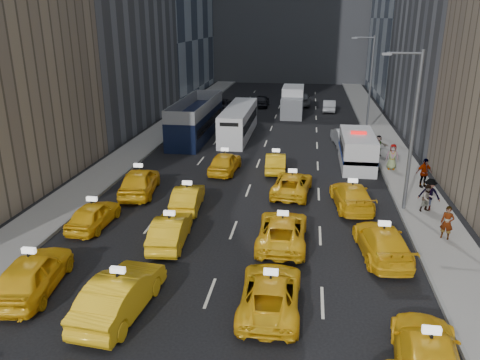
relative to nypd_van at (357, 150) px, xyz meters
The scene contains 36 objects.
ground 21.79m from the nypd_van, 109.72° to the right, with size 160.00×160.00×0.00m, color black.
sidewalk_west 18.44m from the nypd_van, 165.78° to the left, with size 3.00×90.00×0.15m, color gray.
sidewalk_east 5.63m from the nypd_van, 55.07° to the left, with size 3.00×90.00×0.15m, color gray.
curb_west 17.04m from the nypd_van, 164.58° to the left, with size 0.15×90.00×0.18m, color slate.
curb_east 4.96m from the nypd_van, 69.31° to the left, with size 0.15×90.00×0.18m, color slate.
streetlight_near 9.44m from the nypd_van, 77.76° to the right, with size 2.15×0.22×9.00m.
streetlight_far 12.25m from the nypd_van, 80.93° to the left, with size 2.15×0.22×9.00m.
taxi_4 24.16m from the nypd_van, 126.66° to the right, with size 1.93×4.79×1.63m, color yellow.
taxi_5 22.78m from the nypd_van, 117.07° to the right, with size 1.71×4.91×1.62m, color yellow.
taxi_6 19.76m from the nypd_van, 104.19° to the right, with size 2.25×4.87×1.35m, color yellow.
taxi_7 21.99m from the nypd_van, 89.36° to the right, with size 2.01×4.94×1.43m, color yellow.
taxi_8 19.75m from the nypd_van, 138.27° to the right, with size 1.62×4.02×1.37m, color yellow.
taxi_9 17.67m from the nypd_van, 125.10° to the right, with size 1.49×4.27×1.41m, color yellow.
taxi_10 14.44m from the nypd_van, 109.11° to the right, with size 2.32×5.04×1.40m, color yellow.
taxi_11 14.27m from the nypd_van, 90.22° to the right, with size 2.02×4.97×1.44m, color yellow.
taxi_12 16.19m from the nypd_van, 150.05° to the right, with size 1.97×4.90×1.67m, color yellow.
taxi_13 14.45m from the nypd_van, 136.22° to the right, with size 1.46×4.18×1.38m, color yellow.
taxi_14 8.11m from the nypd_van, 124.06° to the right, with size 2.20×4.76×1.32m, color yellow.
taxi_15 8.44m from the nypd_van, 96.82° to the right, with size 2.01×4.93×1.43m, color yellow.
taxi_16 9.95m from the nypd_van, 162.50° to the right, with size 1.75×4.35×1.48m, color yellow.
taxi_17 6.31m from the nypd_van, 159.82° to the right, with size 1.41×4.03×1.33m, color yellow.
nypd_van is the anchor object (origin of this frame).
double_decker 15.60m from the nypd_van, 153.40° to the left, with size 3.41×12.02×3.46m.
city_bus 12.79m from the nypd_van, 142.19° to the left, with size 2.59×10.77×2.76m.
box_truck 19.50m from the nypd_van, 106.56° to the left, with size 2.75×6.95×3.12m.
misc_car_0 6.01m from the nypd_van, 95.59° to the left, with size 1.60×4.59×1.51m, color #A4A8AC.
misc_car_1 24.02m from the nypd_van, 125.09° to the left, with size 2.52×5.47×1.52m, color black.
misc_car_2 25.57m from the nypd_van, 100.44° to the left, with size 2.16×5.31×1.54m, color slate.
misc_car_3 25.33m from the nypd_van, 112.13° to the left, with size 1.72×4.28×1.46m, color black.
misc_car_4 21.65m from the nypd_van, 93.45° to the left, with size 1.43×4.10×1.35m, color #A2A6AA.
pedestrian_0 12.64m from the nypd_van, 74.92° to the right, with size 0.62×0.41×1.70m, color gray.
pedestrian_1 9.32m from the nypd_van, 70.36° to the right, with size 0.77×0.42×1.58m, color gray.
pedestrian_2 9.06m from the nypd_van, 68.75° to the right, with size 1.19×0.49×1.84m, color gray.
pedestrian_3 5.96m from the nypd_van, 50.22° to the right, with size 1.12×0.51×1.92m, color gray.
pedestrian_4 2.59m from the nypd_van, 21.83° to the right, with size 0.91×0.49×1.85m, color gray.
pedestrian_5 3.10m from the nypd_van, 52.95° to the left, with size 1.52×0.44×1.64m, color gray.
Camera 1 is at (3.59, -14.02, 10.56)m, focal length 35.00 mm.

